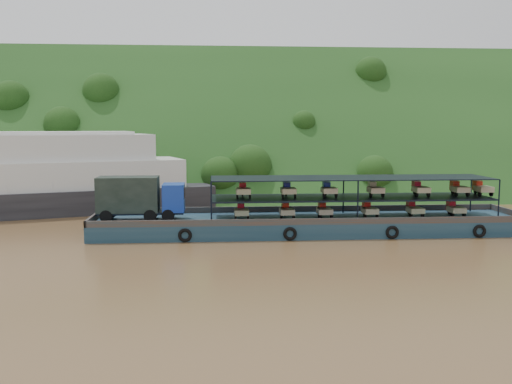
{
  "coord_description": "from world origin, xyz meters",
  "views": [
    {
      "loc": [
        -5.58,
        -44.73,
        8.78
      ],
      "look_at": [
        -2.0,
        3.0,
        3.2
      ],
      "focal_mm": 40.0,
      "sensor_mm": 36.0,
      "label": 1
    }
  ],
  "objects": [
    {
      "name": "cargo_barge",
      "position": [
        0.95,
        1.4,
        1.18
      ],
      "size": [
        35.0,
        7.18,
        4.72
      ],
      "color": "#122D41",
      "rests_on": "ground"
    },
    {
      "name": "ground",
      "position": [
        0.0,
        0.0,
        0.0
      ],
      "size": [
        160.0,
        160.0,
        0.0
      ],
      "primitive_type": "plane",
      "color": "brown",
      "rests_on": "ground"
    },
    {
      "name": "hillside",
      "position": [
        0.0,
        36.0,
        0.0
      ],
      "size": [
        140.0,
        39.6,
        39.6
      ],
      "primitive_type": "cube",
      "rotation": [
        0.79,
        0.0,
        0.0
      ],
      "color": "#193B15",
      "rests_on": "ground"
    },
    {
      "name": "passenger_ferry",
      "position": [
        -26.16,
        13.77,
        3.55
      ],
      "size": [
        41.59,
        22.13,
        8.19
      ],
      "rotation": [
        0.0,
        0.0,
        0.31
      ],
      "color": "black",
      "rests_on": "ground"
    }
  ]
}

